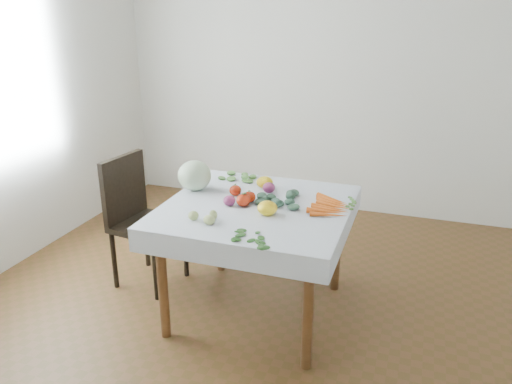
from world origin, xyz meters
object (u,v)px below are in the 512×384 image
Objects in this scene: table at (257,220)px; heirloom_back at (265,182)px; carrot_bunch at (331,207)px; chair at (137,212)px; cabbage at (195,175)px.

table is 0.35m from heirloom_back.
heirloom_back is at bearing 154.39° from carrot_bunch.
cabbage is at bearing 0.98° from chair.
heirloom_back is (0.43, 0.18, -0.06)m from cabbage.
table is 2.88× the size of carrot_bunch.
chair is (-0.94, 0.12, -0.12)m from table.
table is 0.95m from chair.
heirloom_back is at bearing 12.20° from chair.
chair is 8.28× the size of heirloom_back.
table is at bearing -7.39° from chair.
table is 4.53× the size of cabbage.
cabbage reaches higher than chair.
table is at bearing -170.26° from carrot_bunch.
cabbage is 0.47m from heirloom_back.
chair is at bearing 172.61° from table.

